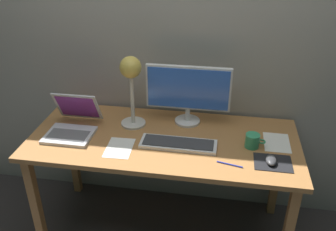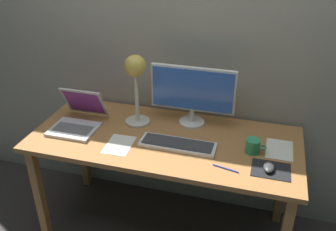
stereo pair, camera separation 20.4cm
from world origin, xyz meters
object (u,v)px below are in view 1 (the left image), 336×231
object	(u,v)px
pen	(230,164)
keyboard_main	(178,144)
laptop	(73,121)
desk_lamp	(131,77)
coffee_mug	(253,141)
monitor	(188,91)
mouse	(271,160)

from	to	relation	value
pen	keyboard_main	bearing A→B (deg)	154.50
laptop	desk_lamp	world-z (taller)	desk_lamp
desk_lamp	pen	size ratio (longest dim) A/B	3.22
keyboard_main	coffee_mug	distance (m)	0.42
monitor	laptop	distance (m)	0.73
keyboard_main	desk_lamp	size ratio (longest dim) A/B	0.98
laptop	coffee_mug	size ratio (longest dim) A/B	2.88
mouse	pen	world-z (taller)	mouse
desk_lamp	mouse	xyz separation A→B (m)	(0.83, -0.29, -0.30)
monitor	coffee_mug	distance (m)	0.49
monitor	keyboard_main	distance (m)	0.35
laptop	mouse	distance (m)	1.18
monitor	mouse	size ratio (longest dim) A/B	5.44
keyboard_main	laptop	bearing A→B (deg)	174.07
pen	mouse	bearing A→B (deg)	13.29
desk_lamp	keyboard_main	bearing A→B (deg)	-32.14
keyboard_main	mouse	world-z (taller)	mouse
laptop	coffee_mug	world-z (taller)	laptop
mouse	laptop	bearing A→B (deg)	172.30
desk_lamp	monitor	bearing A→B (deg)	14.13
coffee_mug	pen	bearing A→B (deg)	-121.75
desk_lamp	mouse	distance (m)	0.93
coffee_mug	pen	world-z (taller)	coffee_mug
mouse	coffee_mug	world-z (taller)	coffee_mug
monitor	laptop	world-z (taller)	monitor
monitor	laptop	bearing A→B (deg)	-162.43
laptop	pen	distance (m)	0.98
monitor	coffee_mug	world-z (taller)	monitor
laptop	mouse	bearing A→B (deg)	-7.70
keyboard_main	coffee_mug	size ratio (longest dim) A/B	3.81
monitor	coffee_mug	xyz separation A→B (m)	(0.40, -0.22, -0.18)
keyboard_main	pen	distance (m)	0.33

